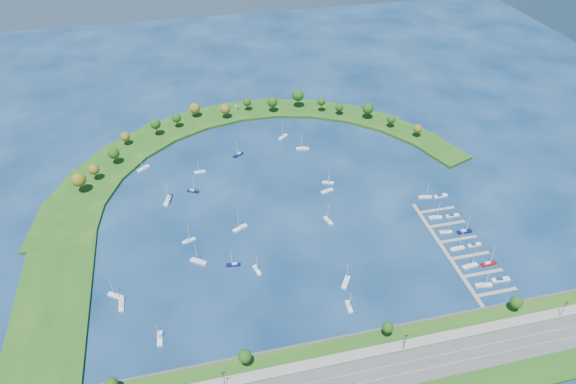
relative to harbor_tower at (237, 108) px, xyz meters
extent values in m
plane|color=#082347|center=(10.12, -119.17, -4.07)|extent=(700.00, 700.00, 0.00)
cube|color=#1C5215|center=(10.12, -243.17, -3.27)|extent=(420.00, 42.00, 1.60)
cube|color=#474442|center=(10.12, -221.67, -3.17)|extent=(420.00, 1.20, 1.80)
cube|color=#515154|center=(10.12, -243.17, -2.41)|extent=(420.00, 16.00, 0.12)
cube|color=gray|center=(10.12, -232.17, -2.41)|extent=(420.00, 5.00, 0.12)
cube|color=silver|center=(10.12, -240.67, -2.34)|extent=(420.00, 0.15, 0.02)
sphere|color=#1F4110|center=(-84.88, -226.17, 3.47)|extent=(5.20, 5.20, 5.20)
cylinder|color=#382314|center=(-29.88, -226.17, 0.15)|extent=(0.56, 0.56, 5.25)
sphere|color=#1F4110|center=(-29.88, -226.17, 3.98)|extent=(6.00, 6.00, 6.00)
cylinder|color=#382314|center=(35.12, -226.17, 0.33)|extent=(0.56, 0.56, 5.60)
sphere|color=#1F4110|center=(35.12, -226.17, 4.17)|extent=(5.20, 5.20, 5.20)
cylinder|color=#382314|center=(100.12, -226.17, -0.02)|extent=(0.56, 0.56, 4.90)
sphere|color=#1F4110|center=(100.12, -226.17, 3.63)|extent=(6.00, 6.00, 6.00)
cylinder|color=black|center=(-39.88, -234.17, 2.53)|extent=(0.24, 0.24, 10.00)
cylinder|color=black|center=(40.12, -234.17, 2.53)|extent=(0.24, 0.24, 10.00)
cylinder|color=black|center=(120.12, -234.17, 2.53)|extent=(0.24, 0.24, 10.00)
cube|color=#1C5215|center=(-116.63, -111.35, -3.07)|extent=(43.73, 48.72, 2.00)
cube|color=#1C5215|center=(-108.71, -81.59, -3.07)|extent=(50.23, 54.30, 2.00)
cube|color=#1C5215|center=(-93.91, -54.59, -3.07)|extent=(54.07, 56.09, 2.00)
cube|color=#1C5215|center=(-73.08, -31.90, -3.07)|extent=(55.20, 54.07, 2.00)
cube|color=#1C5215|center=(-47.44, -14.84, -3.07)|extent=(53.65, 48.47, 2.00)
cube|color=#1C5215|center=(-18.47, -4.40, -3.07)|extent=(49.62, 39.75, 2.00)
cube|color=#1C5215|center=(12.15, -1.18, -3.07)|extent=(44.32, 29.96, 2.00)
cube|color=#1C5215|center=(42.66, -5.37, -3.07)|extent=(49.49, 38.05, 2.00)
cube|color=#1C5215|center=(71.29, -16.73, -3.07)|extent=(51.13, 44.12, 2.00)
cube|color=#1C5215|center=(96.37, -34.59, -3.07)|extent=(49.19, 47.96, 2.00)
cube|color=#1C5215|center=(116.47, -57.93, -3.07)|extent=(43.90, 49.49, 2.00)
cube|color=#1C5215|center=(130.40, -85.39, -3.07)|extent=(35.67, 48.74, 2.00)
cube|color=#1C5215|center=(-116.63, -166.76, -3.12)|extent=(36.00, 130.81, 1.90)
cylinder|color=#382314|center=(-109.59, -82.48, 1.79)|extent=(0.56, 0.56, 7.72)
sphere|color=brown|center=(-109.59, -82.48, 7.39)|extent=(8.73, 8.73, 8.73)
cylinder|color=#382314|center=(-101.78, -71.02, 1.27)|extent=(0.56, 0.56, 6.69)
sphere|color=brown|center=(-101.78, -71.02, 6.00)|extent=(6.92, 6.92, 6.92)
cylinder|color=#382314|center=(-90.17, -55.08, 1.33)|extent=(0.56, 0.56, 6.81)
sphere|color=#1F4110|center=(-90.17, -55.08, 6.25)|extent=(7.58, 7.58, 7.58)
cylinder|color=#382314|center=(-83.56, -32.17, 0.54)|extent=(0.56, 0.56, 5.23)
sphere|color=brown|center=(-83.56, -32.17, 4.49)|extent=(6.69, 6.69, 6.69)
cylinder|color=#382314|center=(-62.03, -24.51, 2.00)|extent=(0.56, 0.56, 8.14)
sphere|color=#1F4110|center=(-62.03, -24.51, 7.56)|extent=(7.47, 7.47, 7.47)
cylinder|color=#382314|center=(-46.90, -16.21, 1.20)|extent=(0.56, 0.56, 6.56)
sphere|color=#1F4110|center=(-46.90, -16.21, 5.85)|extent=(6.81, 6.81, 6.81)
cylinder|color=#382314|center=(-32.42, -2.98, 0.65)|extent=(0.56, 0.56, 5.44)
sphere|color=brown|center=(-32.42, -2.98, 5.01)|extent=(8.21, 8.21, 8.21)
cylinder|color=#382314|center=(-9.91, -10.45, 1.06)|extent=(0.56, 0.56, 6.26)
sphere|color=brown|center=(-9.91, -10.45, 5.78)|extent=(7.97, 7.97, 7.97)
cylinder|color=#382314|center=(8.35, -2.35, 0.96)|extent=(0.56, 0.56, 6.07)
sphere|color=#1F4110|center=(8.35, -2.35, 5.29)|extent=(6.50, 6.50, 6.50)
cylinder|color=#382314|center=(27.14, -9.10, 1.41)|extent=(0.56, 0.56, 6.98)
sphere|color=#1F4110|center=(27.14, -9.10, 6.51)|extent=(8.03, 8.03, 8.03)
cylinder|color=#382314|center=(48.30, -6.13, 2.26)|extent=(0.56, 0.56, 8.67)
sphere|color=#1F4110|center=(48.30, -6.13, 8.43)|extent=(9.17, 9.17, 9.17)
cylinder|color=#382314|center=(64.27, -17.44, 1.77)|extent=(0.56, 0.56, 7.68)
sphere|color=#1F4110|center=(64.27, -17.44, 6.89)|extent=(6.43, 6.43, 6.43)
cylinder|color=#382314|center=(76.60, -25.01, 0.46)|extent=(0.56, 0.56, 5.07)
sphere|color=#1F4110|center=(76.60, -25.01, 4.27)|extent=(6.37, 6.37, 6.37)
cylinder|color=#382314|center=(95.79, -35.78, 1.34)|extent=(0.56, 0.56, 6.84)
sphere|color=#1F4110|center=(95.79, -35.78, 6.45)|extent=(8.42, 8.42, 8.42)
cylinder|color=#382314|center=(108.18, -52.17, 0.60)|extent=(0.56, 0.56, 5.34)
sphere|color=#1F4110|center=(108.18, -52.17, 4.52)|extent=(6.26, 6.26, 6.26)
cylinder|color=#382314|center=(121.72, -69.03, 0.69)|extent=(0.56, 0.56, 5.54)
sphere|color=brown|center=(121.72, -69.03, 4.73)|extent=(6.36, 6.36, 6.36)
cylinder|color=gray|center=(0.00, 0.00, -0.20)|extent=(2.20, 2.20, 3.74)
cylinder|color=gray|center=(0.00, 0.00, 1.82)|extent=(2.60, 2.60, 0.30)
cube|color=gray|center=(88.12, -180.17, -3.72)|extent=(2.20, 82.00, 0.40)
cube|color=gray|center=(100.22, -213.17, -3.72)|extent=(22.00, 2.00, 0.40)
cylinder|color=#382314|center=(111.12, -213.17, -3.47)|extent=(0.36, 0.36, 1.60)
cube|color=gray|center=(100.22, -199.97, -3.72)|extent=(22.00, 2.00, 0.40)
cylinder|color=#382314|center=(111.12, -199.97, -3.47)|extent=(0.36, 0.36, 1.60)
cube|color=gray|center=(100.22, -186.77, -3.72)|extent=(22.00, 2.00, 0.40)
cylinder|color=#382314|center=(111.12, -186.77, -3.47)|extent=(0.36, 0.36, 1.60)
cube|color=gray|center=(100.22, -173.57, -3.72)|extent=(22.00, 2.00, 0.40)
cylinder|color=#382314|center=(111.12, -173.57, -3.47)|extent=(0.36, 0.36, 1.60)
cube|color=gray|center=(100.22, -160.37, -3.72)|extent=(22.00, 2.00, 0.40)
cylinder|color=#382314|center=(111.12, -160.37, -3.47)|extent=(0.36, 0.36, 1.60)
cube|color=gray|center=(100.22, -147.17, -3.72)|extent=(22.00, 2.00, 0.40)
cylinder|color=#382314|center=(111.12, -147.17, -3.47)|extent=(0.36, 0.36, 1.60)
cube|color=white|center=(-36.03, -75.36, -3.63)|extent=(7.37, 2.07, 0.88)
cube|color=silver|center=(-35.29, -75.36, -2.88)|extent=(2.58, 1.45, 0.62)
cylinder|color=silver|center=(-36.62, -75.36, 1.78)|extent=(0.32, 0.32, 9.94)
cube|color=white|center=(-14.91, -171.13, -3.63)|extent=(3.81, 7.72, 0.89)
cube|color=silver|center=(-15.09, -170.41, -2.87)|extent=(2.04, 2.88, 0.62)
cylinder|color=silver|center=(-14.77, -171.71, 1.83)|extent=(0.32, 0.32, 10.03)
cube|color=white|center=(-86.73, -172.24, -3.58)|extent=(8.15, 6.57, 0.99)
cube|color=silver|center=(-86.05, -172.70, -2.73)|extent=(3.31, 2.97, 0.70)
cylinder|color=silver|center=(-87.28, -171.86, 2.50)|extent=(0.32, 0.32, 11.17)
cube|color=white|center=(27.92, -189.80, -3.54)|extent=(6.95, 8.77, 1.06)
cube|color=silver|center=(27.43, -190.54, -2.64)|extent=(3.16, 3.55, 0.75)
cylinder|color=silver|center=(28.31, -189.21, 2.98)|extent=(0.32, 0.32, 11.97)
cube|color=white|center=(37.51, -63.42, -3.55)|extent=(9.13, 4.33, 1.06)
cube|color=silver|center=(38.37, -63.61, -2.65)|extent=(3.39, 2.36, 0.74)
cylinder|color=silver|center=(36.82, -63.27, 2.93)|extent=(0.32, 0.32, 11.89)
cube|color=white|center=(-18.55, -136.68, -3.53)|extent=(9.26, 6.31, 1.09)
cube|color=silver|center=(-17.74, -136.27, -2.60)|extent=(3.64, 3.01, 0.76)
cylinder|color=silver|center=(-19.20, -137.00, 3.14)|extent=(0.32, 0.32, 12.26)
cube|color=white|center=(-83.64, -178.61, -3.57)|extent=(2.52, 8.54, 1.02)
cube|color=silver|center=(-83.63, -179.46, -2.70)|extent=(1.72, 3.00, 0.71)
cylinder|color=silver|center=(-83.65, -177.93, 2.68)|extent=(0.32, 0.32, 11.47)
cube|color=white|center=(-44.34, -157.93, -3.53)|extent=(8.89, 7.25, 1.09)
cube|color=silver|center=(-43.60, -158.45, -2.61)|extent=(3.62, 3.27, 0.76)
cylinder|color=silver|center=(-44.94, -157.52, 3.13)|extent=(0.32, 0.32, 12.24)
cube|color=white|center=(-65.94, -202.99, -3.58)|extent=(2.55, 8.33, 0.99)
cube|color=silver|center=(-65.92, -202.16, -2.74)|extent=(1.70, 2.94, 0.69)
cylinder|color=silver|center=(-65.96, -203.65, 2.50)|extent=(0.32, 0.32, 11.16)
cube|color=white|center=(24.51, -205.12, -3.63)|extent=(2.50, 7.49, 0.89)
cube|color=silver|center=(24.56, -204.38, -2.88)|extent=(1.60, 2.66, 0.62)
cylinder|color=silver|center=(24.48, -205.71, 1.79)|extent=(0.32, 0.32, 9.96)
cube|color=white|center=(27.47, -45.07, -3.57)|extent=(8.14, 7.09, 1.02)
cube|color=silver|center=(28.13, -44.55, -2.70)|extent=(3.36, 3.14, 0.71)
cylinder|color=silver|center=(26.93, -45.49, 2.66)|extent=(0.32, 0.32, 11.44)
cube|color=#0A1044|center=(-56.89, -99.73, -3.59)|extent=(4.23, 8.32, 0.96)
cube|color=silver|center=(-56.69, -98.95, -2.78)|extent=(2.24, 3.11, 0.67)
cylinder|color=silver|center=(-57.06, -100.34, 2.29)|extent=(0.32, 0.32, 10.81)
cube|color=white|center=(43.64, -106.08, -3.63)|extent=(7.62, 4.32, 0.88)
cube|color=silver|center=(42.94, -105.84, -2.88)|extent=(2.90, 2.19, 0.62)
cylinder|color=silver|center=(44.20, -106.27, 1.77)|extent=(0.32, 0.32, 9.92)
cube|color=#0A1044|center=(-41.98, -95.38, -3.63)|extent=(7.63, 5.26, 0.90)
cube|color=silver|center=(-42.65, -95.04, -2.86)|extent=(3.00, 2.50, 0.63)
cylinder|color=silver|center=(-41.45, -95.65, 1.88)|extent=(0.32, 0.32, 10.12)
cube|color=white|center=(40.53, -114.37, -3.58)|extent=(8.56, 4.51, 0.99)
cube|color=silver|center=(39.74, -114.60, -2.74)|extent=(3.22, 2.36, 0.69)
cylinder|color=silver|center=(41.17, -114.18, 2.48)|extent=(0.32, 0.32, 11.13)
cube|color=white|center=(32.94, -141.76, -3.60)|extent=(4.21, 8.17, 0.94)
cube|color=silver|center=(33.14, -142.52, -2.80)|extent=(2.22, 3.06, 0.66)
cylinder|color=silver|center=(32.77, -141.15, 2.18)|extent=(0.32, 0.32, 10.62)
cube|color=white|center=(-58.19, -101.56, -3.49)|extent=(5.56, 10.06, 1.16)
cube|color=silver|center=(-58.49, -102.48, -2.50)|extent=(2.85, 3.81, 0.81)
cylinder|color=silver|center=(-57.96, -100.82, 3.63)|extent=(0.32, 0.32, 13.08)
cube|color=white|center=(-72.57, -62.85, -3.54)|extent=(8.60, 7.40, 1.07)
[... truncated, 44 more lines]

